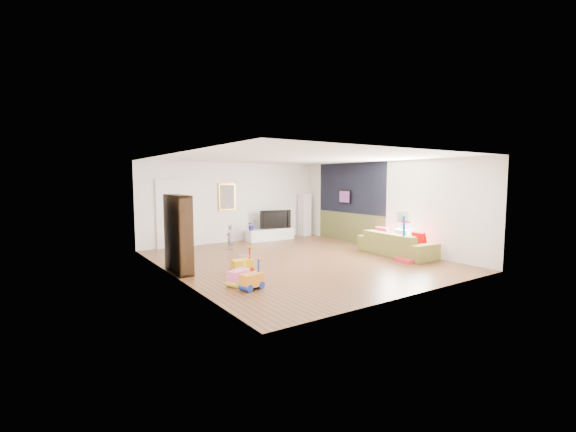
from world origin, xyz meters
TOP-DOWN VIEW (x-y plane):
  - floor at (0.00, 0.00)m, footprint 6.50×7.50m
  - ceiling at (0.00, 0.00)m, footprint 6.50×7.50m
  - wall_back at (0.00, 3.75)m, footprint 6.50×0.00m
  - wall_front at (0.00, -3.75)m, footprint 6.50×0.00m
  - wall_left at (-3.25, 0.00)m, footprint 0.00×7.50m
  - wall_right at (3.25, 0.00)m, footprint 0.00×7.50m
  - navy_accent at (3.23, 1.40)m, footprint 0.01×3.20m
  - olive_wainscot at (3.23, 1.40)m, footprint 0.01×3.20m
  - doorway at (-1.90, 3.71)m, footprint 1.45×0.06m
  - painting_back at (-0.25, 3.71)m, footprint 0.62×0.06m
  - artwork_right at (3.17, 1.60)m, footprint 0.04×0.56m
  - media_console at (1.18, 3.26)m, footprint 1.75×0.45m
  - tall_cabinet at (2.87, 3.50)m, footprint 0.39×0.39m
  - bookshelf at (-3.02, 0.46)m, footprint 0.35×1.24m
  - sofa at (2.69, -1.08)m, footprint 1.03×2.34m
  - basketball_hoop at (2.27, -1.81)m, footprint 0.52×0.61m
  - ride_on_yellow at (-1.89, -0.51)m, footprint 0.47×0.30m
  - ride_on_orange at (-2.31, -1.74)m, footprint 0.49×0.37m
  - ride_on_pink at (-2.40, -1.35)m, footprint 0.52×0.43m
  - child at (-0.81, 2.36)m, footprint 0.34×0.31m
  - tv at (1.39, 3.31)m, footprint 1.14×0.40m
  - vase_plant at (0.45, 3.27)m, footprint 0.34×0.30m
  - pillow_left at (2.87, -1.71)m, footprint 0.13×0.40m
  - pillow_center at (2.92, -1.09)m, footprint 0.14×0.42m
  - pillow_right at (2.89, -0.38)m, footprint 0.17×0.41m

SIDE VIEW (x-z plane):
  - floor at x=0.00m, z-range 0.00..0.00m
  - media_console at x=1.18m, z-range 0.00..0.41m
  - ride_on_orange at x=-2.31m, z-range 0.00..0.59m
  - ride_on_pink at x=-2.40m, z-range 0.00..0.60m
  - ride_on_yellow at x=-1.89m, z-range 0.00..0.61m
  - sofa at x=2.69m, z-range 0.00..0.67m
  - child at x=-0.81m, z-range 0.00..0.78m
  - olive_wainscot at x=3.23m, z-range 0.00..1.00m
  - pillow_left at x=2.87m, z-range 0.33..0.73m
  - pillow_center at x=2.92m, z-range 0.32..0.73m
  - pillow_right at x=2.89m, z-range 0.33..0.73m
  - vase_plant at x=0.45m, z-range 0.41..0.77m
  - basketball_hoop at x=2.27m, z-range 0.00..1.33m
  - tv at x=1.39m, z-range 0.41..1.06m
  - tall_cabinet at x=2.87m, z-range 0.00..1.60m
  - bookshelf at x=-3.02m, z-range 0.00..1.79m
  - doorway at x=-1.90m, z-range 0.00..2.10m
  - wall_back at x=0.00m, z-range 0.00..2.70m
  - wall_front at x=0.00m, z-range 0.00..2.70m
  - wall_left at x=-3.25m, z-range 0.00..2.70m
  - wall_right at x=3.25m, z-range 0.00..2.70m
  - artwork_right at x=3.17m, z-range 1.32..1.78m
  - painting_back at x=-0.25m, z-range 1.09..2.01m
  - navy_accent at x=3.23m, z-range 1.00..2.70m
  - ceiling at x=0.00m, z-range 2.70..2.70m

